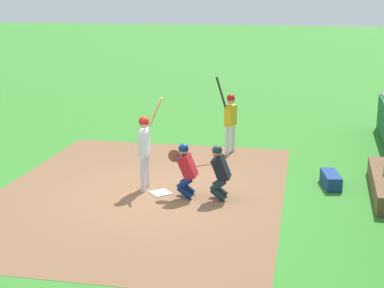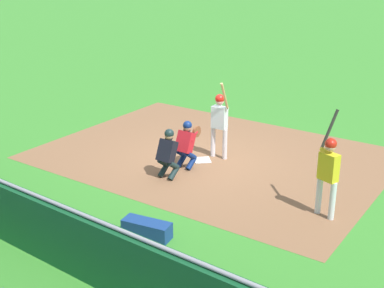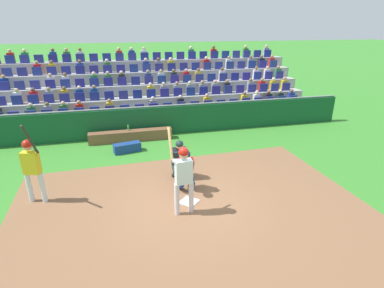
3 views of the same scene
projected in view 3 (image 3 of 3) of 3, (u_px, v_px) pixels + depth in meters
ground_plane at (189, 202)px, 8.26m from camera, size 160.00×160.00×0.00m
infield_dirt_patch at (193, 212)px, 7.81m from camera, size 9.45×7.15×0.01m
home_plate_marker at (189, 202)px, 8.25m from camera, size 0.62×0.62×0.02m
batter_at_plate at (183, 173)px, 7.38m from camera, size 0.57×0.52×2.23m
catcher_crouching at (186, 168)px, 8.58m from camera, size 0.47×0.72×1.29m
home_plate_umpire at (179, 157)px, 9.30m from camera, size 0.47×0.46×1.30m
dugout_wall at (159, 121)px, 13.16m from camera, size 17.22×0.24×1.30m
dugout_bench at (131, 136)px, 12.53m from camera, size 3.36×0.40×0.44m
water_bottle_on_bench at (128, 128)px, 12.46m from camera, size 0.07×0.07×0.23m
equipment_duffel_bag at (127, 148)px, 11.46m from camera, size 1.05×0.55×0.34m
on_deck_batter at (31, 164)px, 7.89m from camera, size 0.54×0.62×2.30m
bleacher_stand at (148, 92)px, 16.80m from camera, size 16.84×4.25×3.33m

